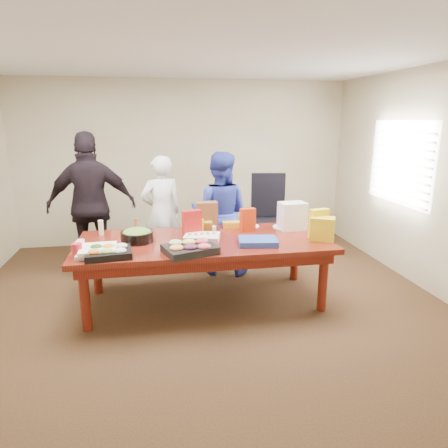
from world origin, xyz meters
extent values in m
cube|color=#47301E|center=(0.00, 0.00, -0.01)|extent=(5.50, 5.00, 0.02)
cube|color=white|center=(0.00, 0.00, 2.71)|extent=(5.50, 5.00, 0.02)
cube|color=beige|center=(0.00, 2.50, 1.35)|extent=(5.50, 0.04, 2.70)
cube|color=beige|center=(0.00, -2.50, 1.35)|extent=(5.50, 0.04, 2.70)
cube|color=beige|center=(2.75, 0.00, 1.35)|extent=(0.04, 5.00, 2.70)
cube|color=white|center=(2.72, 0.60, 1.50)|extent=(0.03, 1.40, 1.10)
cube|color=beige|center=(2.68, 0.60, 1.50)|extent=(0.04, 1.36, 1.00)
cube|color=#4C1C0F|center=(0.00, 0.00, 0.38)|extent=(2.80, 1.20, 0.75)
cube|color=black|center=(1.19, 1.30, 0.61)|extent=(0.72, 0.72, 1.22)
imported|color=white|center=(-0.44, 1.23, 0.80)|extent=(0.66, 0.52, 1.59)
imported|color=#2B39A4|center=(0.33, 0.91, 0.83)|extent=(0.96, 0.85, 1.66)
imported|color=black|center=(-1.34, 1.08, 0.96)|extent=(1.14, 0.51, 1.92)
cube|color=black|center=(-1.00, -0.40, 0.78)|extent=(0.48, 0.40, 0.07)
cube|color=black|center=(-0.20, -0.43, 0.79)|extent=(0.59, 0.52, 0.08)
cube|color=white|center=(-0.02, -0.02, 0.78)|extent=(0.44, 0.37, 0.07)
cylinder|color=black|center=(-0.74, 0.06, 0.81)|extent=(0.40, 0.40, 0.12)
cube|color=#2947A5|center=(0.56, -0.26, 0.78)|extent=(0.45, 0.37, 0.06)
cube|color=red|center=(-0.12, 0.14, 0.91)|extent=(0.23, 0.14, 0.31)
cube|color=yellow|center=(1.30, -0.14, 0.92)|extent=(0.24, 0.14, 0.33)
cube|color=#BF330E|center=(0.57, 0.27, 0.89)|extent=(0.19, 0.11, 0.28)
cylinder|color=white|center=(-0.16, 0.27, 0.81)|extent=(0.09, 0.09, 0.12)
cylinder|color=#E1CF02|center=(0.00, 0.29, 0.83)|extent=(0.07, 0.07, 0.17)
cylinder|color=brown|center=(-0.75, 0.40, 0.84)|extent=(0.08, 0.08, 0.19)
cylinder|color=#F5EDBE|center=(-1.16, 0.40, 0.84)|extent=(0.06, 0.06, 0.18)
cube|color=#F4A21E|center=(0.40, 0.48, 0.79)|extent=(0.22, 0.14, 0.07)
cube|color=brown|center=(0.00, 0.36, 0.81)|extent=(0.30, 0.16, 0.12)
cube|color=brown|center=(0.10, 0.48, 0.92)|extent=(0.26, 0.15, 0.33)
cylinder|color=red|center=(-1.30, -0.34, 0.82)|extent=(0.12, 0.12, 0.13)
cylinder|color=white|center=(-1.30, -0.20, 0.81)|extent=(0.08, 0.08, 0.11)
cylinder|color=silver|center=(-1.30, -0.12, 0.80)|extent=(0.09, 0.09, 0.11)
cube|color=white|center=(-1.11, -0.32, 0.77)|extent=(0.40, 0.40, 0.04)
cube|color=white|center=(-1.10, -0.33, 0.81)|extent=(0.38, 0.38, 0.04)
cylinder|color=white|center=(1.04, 0.34, 0.76)|extent=(0.31, 0.31, 0.02)
cylinder|color=white|center=(0.65, 0.47, 0.76)|extent=(0.25, 0.25, 0.01)
cylinder|color=silver|center=(0.12, 0.36, 0.78)|extent=(0.18, 0.18, 0.06)
cylinder|color=beige|center=(-0.71, 0.33, 0.78)|extent=(0.19, 0.19, 0.06)
cube|color=white|center=(1.12, 0.26, 0.92)|extent=(0.33, 0.25, 0.34)
cube|color=yellow|center=(1.30, -0.24, 0.88)|extent=(0.32, 0.28, 0.26)
camera|label=1|loc=(-0.52, -4.27, 2.06)|focal=32.03mm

